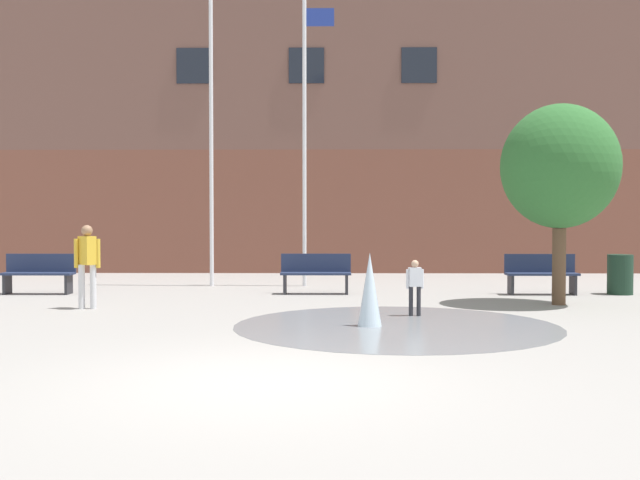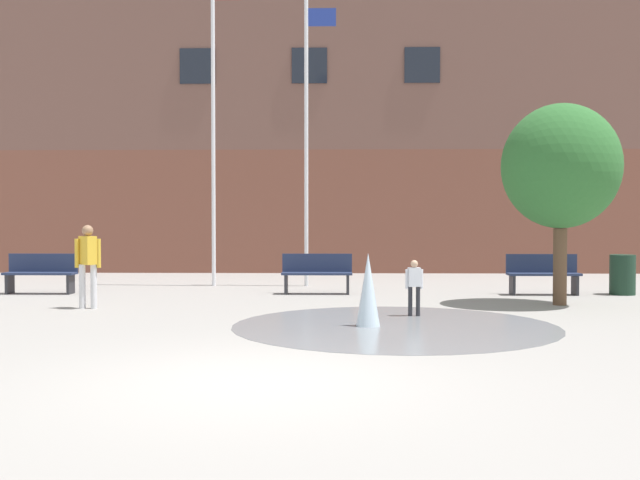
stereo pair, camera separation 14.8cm
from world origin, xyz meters
The scene contains 12 objects.
ground_plane centered at (0.00, 0.00, 0.00)m, with size 100.00×100.00×0.00m, color gray.
library_building centered at (0.00, 18.56, 4.30)m, with size 36.00×6.05×8.60m.
splash_fountain centered at (1.60, 4.06, 0.26)m, with size 5.20×5.20×1.17m.
park_bench_left_of_flagpoles centered at (-5.89, 9.05, 0.48)m, with size 1.60×0.44×0.91m.
park_bench_under_left_flagpole centered at (0.41, 9.16, 0.48)m, with size 1.60×0.44×0.91m.
park_bench_far_right centered at (5.50, 9.07, 0.48)m, with size 1.60×0.44×0.91m.
teen_by_trashcan centered at (-3.88, 6.26, 0.93)m, with size 0.50×0.38×1.59m.
child_running centered at (2.22, 5.28, 0.58)m, with size 0.31×0.16×0.99m.
flagpole_left centered at (-2.25, 11.12, 4.29)m, with size 0.80×0.10×8.08m.
flagpole_right centered at (0.12, 11.12, 3.94)m, with size 0.80×0.10×7.41m.
trash_can centered at (7.29, 9.11, 0.45)m, with size 0.56×0.56×0.90m, color #193323.
street_tree_near_building centered at (5.28, 7.04, 2.73)m, with size 2.31×2.31×3.98m.
Camera 2 is at (0.87, -7.83, 1.71)m, focal length 42.00 mm.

